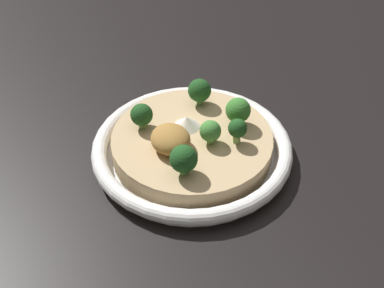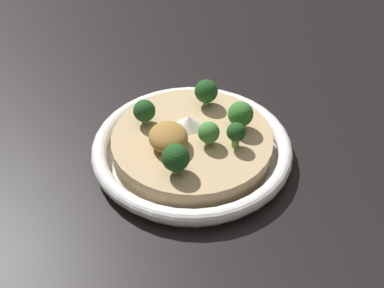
{
  "view_description": "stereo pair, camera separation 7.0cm",
  "coord_description": "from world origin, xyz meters",
  "views": [
    {
      "loc": [
        0.49,
        -0.19,
        0.48
      ],
      "look_at": [
        0.0,
        0.0,
        0.02
      ],
      "focal_mm": 45.0,
      "sensor_mm": 36.0,
      "label": 1
    },
    {
      "loc": [
        0.51,
        -0.12,
        0.48
      ],
      "look_at": [
        0.0,
        0.0,
        0.02
      ],
      "focal_mm": 45.0,
      "sensor_mm": 36.0,
      "label": 2
    }
  ],
  "objects": [
    {
      "name": "broccoli_front_right",
      "position": [
        0.07,
        -0.04,
        0.06
      ],
      "size": [
        0.04,
        0.04,
        0.04
      ],
      "color": "#668E47",
      "rests_on": "risotto_bowl"
    },
    {
      "name": "cheese_sprinkle",
      "position": [
        -0.02,
        0.0,
        0.05
      ],
      "size": [
        0.04,
        0.04,
        0.02
      ],
      "color": "white",
      "rests_on": "risotto_bowl"
    },
    {
      "name": "broccoli_back_right",
      "position": [
        0.04,
        0.05,
        0.06
      ],
      "size": [
        0.03,
        0.03,
        0.04
      ],
      "color": "#84A856",
      "rests_on": "risotto_bowl"
    },
    {
      "name": "broccoli_back",
      "position": [
        -0.0,
        0.07,
        0.06
      ],
      "size": [
        0.04,
        0.04,
        0.04
      ],
      "color": "#668E47",
      "rests_on": "risotto_bowl"
    },
    {
      "name": "broccoli_back_left",
      "position": [
        -0.07,
        0.04,
        0.06
      ],
      "size": [
        0.04,
        0.04,
        0.04
      ],
      "color": "#668E47",
      "rests_on": "risotto_bowl"
    },
    {
      "name": "ground_plane",
      "position": [
        0.0,
        0.0,
        0.0
      ],
      "size": [
        6.0,
        6.0,
        0.0
      ],
      "primitive_type": "plane",
      "color": "black"
    },
    {
      "name": "risotto_bowl",
      "position": [
        0.0,
        0.0,
        0.02
      ],
      "size": [
        0.29,
        0.29,
        0.04
      ],
      "color": "white",
      "rests_on": "ground_plane"
    },
    {
      "name": "broccoli_front",
      "position": [
        -0.04,
        -0.06,
        0.06
      ],
      "size": [
        0.03,
        0.03,
        0.04
      ],
      "color": "#668E47",
      "rests_on": "risotto_bowl"
    },
    {
      "name": "broccoli_right",
      "position": [
        0.02,
        0.02,
        0.06
      ],
      "size": [
        0.03,
        0.03,
        0.04
      ],
      "color": "#668E47",
      "rests_on": "risotto_bowl"
    },
    {
      "name": "crispy_onion_garnish",
      "position": [
        0.01,
        -0.04,
        0.06
      ],
      "size": [
        0.06,
        0.05,
        0.03
      ],
      "color": "#A37538",
      "rests_on": "risotto_bowl"
    }
  ]
}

